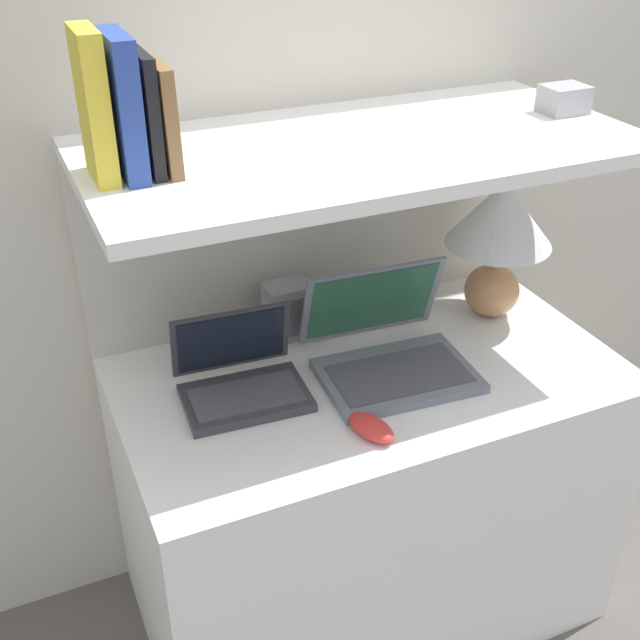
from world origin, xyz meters
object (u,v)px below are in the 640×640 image
Objects in this scene: router_box at (288,310)px; table_lamp at (499,228)px; book_blue at (123,107)px; book_black at (147,114)px; computer_mouse at (371,427)px; book_yellow at (94,106)px; book_brown at (163,117)px; laptop_large at (389,351)px; laptop_small at (241,379)px; shelf_gadget at (564,99)px.

table_lamp is at bearing -12.05° from router_box.
book_blue is 1.16× the size of book_black.
book_blue is at bearing 143.94° from computer_mouse.
book_yellow is 0.11m from book_brown.
laptop_large reaches higher than laptop_small.
laptop_small reaches higher than computer_mouse.
laptop_large is at bearing -7.87° from book_blue.
shelf_gadget is (0.09, -0.05, 0.30)m from table_lamp.
table_lamp is 1.85× the size of book_brown.
book_yellow is 0.05m from book_blue.
book_yellow is 1.34× the size of book_brown.
book_yellow reaches higher than book_brown.
router_box is (0.18, 0.18, 0.03)m from laptop_small.
book_blue reaches higher than computer_mouse.
book_black is 1.10× the size of book_brown.
shelf_gadget is at bearing 0.00° from book_yellow.
book_blue is 0.92m from shelf_gadget.
shelf_gadget reaches higher than router_box.
book_blue is at bearing -176.83° from table_lamp.
laptop_large is at bearing 53.64° from computer_mouse.
shelf_gadget is (0.85, 0.00, -0.06)m from book_brown.
laptop_small is 0.60m from book_blue.
laptop_large is 1.28× the size of laptop_small.
laptop_small is 2.00× the size of router_box.
table_lamp is at bearing 6.31° from laptop_small.
laptop_small is at bearing -15.10° from book_brown.
router_box is 0.66× the size of book_black.
laptop_large is at bearing -161.50° from table_lamp.
laptop_large is 0.26m from router_box.
book_yellow is at bearing 180.00° from book_brown.
laptop_small is 1.13× the size of book_blue.
book_black reaches higher than laptop_large.
laptop_small is at bearing 172.92° from laptop_large.
computer_mouse is at bearing -155.78° from shelf_gadget.
book_yellow reaches higher than computer_mouse.
book_black is (-0.79, -0.05, 0.37)m from table_lamp.
router_box is at bearing 28.19° from book_brown.
router_box is (-0.48, 0.10, -0.16)m from table_lamp.
laptop_large is 0.75m from book_blue.
shelf_gadget is (0.57, 0.25, 0.51)m from computer_mouse.
book_yellow is at bearing 180.00° from book_black.
book_yellow is (-0.53, 0.07, 0.57)m from laptop_large.
laptop_small is 2.17× the size of computer_mouse.
book_yellow is at bearing 180.00° from book_blue.
book_blue is 0.04m from book_black.
book_brown is (0.11, 0.00, -0.03)m from book_yellow.
book_yellow reaches higher than router_box.
book_brown is 0.86m from shelf_gadget.
book_black is at bearing 180.00° from book_brown.
book_brown is (0.03, 0.00, -0.01)m from book_black.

